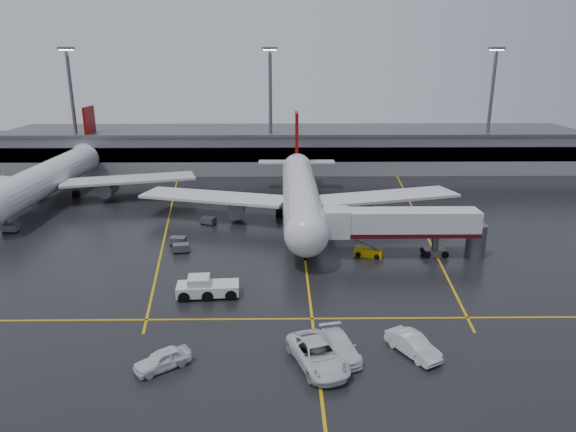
{
  "coord_description": "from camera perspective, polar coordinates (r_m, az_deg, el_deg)",
  "views": [
    {
      "loc": [
        -2.84,
        -65.93,
        23.48
      ],
      "look_at": [
        -2.0,
        -2.0,
        4.0
      ],
      "focal_mm": 32.56,
      "sensor_mm": 36.0,
      "label": 1
    }
  ],
  "objects": [
    {
      "name": "baggage_cart_b",
      "position": [
        69.51,
        -11.92,
        -2.63
      ],
      "size": [
        2.11,
        1.48,
        1.12
      ],
      "color": "#595B60",
      "rests_on": "ground"
    },
    {
      "name": "baggage_cart_a",
      "position": [
        66.87,
        -11.6,
        -3.4
      ],
      "size": [
        2.17,
        1.58,
        1.12
      ],
      "color": "#595B60",
      "rests_on": "ground"
    },
    {
      "name": "pushback_tractor",
      "position": [
        54.45,
        -8.93,
        -7.78
      ],
      "size": [
        6.47,
        3.15,
        2.25
      ],
      "color": "silver",
      "rests_on": "ground"
    },
    {
      "name": "apron_line_right",
      "position": [
        82.16,
        13.97,
        -0.17
      ],
      "size": [
        7.57,
        69.64,
        0.02
      ],
      "primitive_type": "cube",
      "rotation": [
        0.0,
        0.0,
        -0.1
      ],
      "color": "gold",
      "rests_on": "ground"
    },
    {
      "name": "light_mast_right",
      "position": [
        116.47,
        21.27,
        11.39
      ],
      "size": [
        3.0,
        1.2,
        25.45
      ],
      "color": "#595B60",
      "rests_on": "ground"
    },
    {
      "name": "baggage_cart_e",
      "position": [
        82.73,
        -28.03,
        -1.14
      ],
      "size": [
        2.07,
        1.41,
        1.12
      ],
      "color": "#595B60",
      "rests_on": "ground"
    },
    {
      "name": "belt_loader",
      "position": [
        65.09,
        8.8,
        -3.91
      ],
      "size": [
        3.73,
        2.56,
        2.18
      ],
      "color": "#C5A506",
      "rests_on": "ground"
    },
    {
      "name": "apron_line_stop",
      "position": [
        49.89,
        2.65,
        -11.14
      ],
      "size": [
        60.0,
        0.25,
        0.02
      ],
      "primitive_type": "cube",
      "color": "gold",
      "rests_on": "ground"
    },
    {
      "name": "light_mast_left",
      "position": [
        116.22,
        -22.47,
        11.25
      ],
      "size": [
        3.0,
        1.2,
        25.45
      ],
      "color": "#595B60",
      "rests_on": "ground"
    },
    {
      "name": "service_van_c",
      "position": [
        45.33,
        13.5,
        -13.52
      ],
      "size": [
        4.14,
        5.4,
        1.71
      ],
      "primitive_type": "imported",
      "rotation": [
        0.0,
        0.0,
        0.52
      ],
      "color": "silver",
      "rests_on": "ground"
    },
    {
      "name": "terminal",
      "position": [
        115.5,
        0.67,
        7.4
      ],
      "size": [
        122.0,
        19.0,
        8.6
      ],
      "color": "gray",
      "rests_on": "ground"
    },
    {
      "name": "apron_line_left",
      "position": [
        81.31,
        -12.9,
        -0.27
      ],
      "size": [
        9.99,
        69.35,
        0.02
      ],
      "primitive_type": "cube",
      "rotation": [
        0.0,
        0.0,
        0.14
      ],
      "color": "gold",
      "rests_on": "ground"
    },
    {
      "name": "jet_bridge",
      "position": [
        64.74,
        12.42,
        -1.04
      ],
      "size": [
        19.9,
        3.4,
        6.05
      ],
      "color": "silver",
      "rests_on": "ground"
    },
    {
      "name": "baggage_cart_c",
      "position": [
        77.24,
        -8.67,
        -0.47
      ],
      "size": [
        2.36,
        2.02,
        1.12
      ],
      "color": "#595B60",
      "rests_on": "ground"
    },
    {
      "name": "light_mast_mid",
      "position": [
        108.33,
        -1.94,
        12.17
      ],
      "size": [
        3.0,
        1.2,
        25.45
      ],
      "color": "#595B60",
      "rests_on": "ground"
    },
    {
      "name": "apron_line_centre",
      "position": [
        70.04,
        1.62,
        -2.64
      ],
      "size": [
        0.25,
        90.0,
        0.02
      ],
      "primitive_type": "cube",
      "color": "gold",
      "rests_on": "ground"
    },
    {
      "name": "service_van_d",
      "position": [
        43.59,
        -13.54,
        -14.97
      ],
      "size": [
        4.74,
        4.18,
        1.55
      ],
      "primitive_type": "imported",
      "rotation": [
        0.0,
        0.0,
        -0.93
      ],
      "color": "white",
      "rests_on": "ground"
    },
    {
      "name": "service_van_b",
      "position": [
        44.21,
        5.72,
        -13.99
      ],
      "size": [
        3.51,
        5.99,
        1.63
      ],
      "primitive_type": "imported",
      "rotation": [
        0.0,
        0.0,
        0.23
      ],
      "color": "white",
      "rests_on": "ground"
    },
    {
      "name": "ground",
      "position": [
        70.05,
        1.62,
        -2.65
      ],
      "size": [
        220.0,
        220.0,
        0.0
      ],
      "primitive_type": "plane",
      "color": "black",
      "rests_on": "ground"
    },
    {
      "name": "service_van_a",
      "position": [
        42.7,
        3.27,
        -14.89
      ],
      "size": [
        5.36,
        7.69,
        1.95
      ],
      "primitive_type": "imported",
      "rotation": [
        0.0,
        0.0,
        0.33
      ],
      "color": "white",
      "rests_on": "ground"
    },
    {
      "name": "second_airliner",
      "position": [
        97.9,
        -24.38,
        4.07
      ],
      "size": [
        48.8,
        45.6,
        14.1
      ],
      "color": "silver",
      "rests_on": "ground"
    },
    {
      "name": "main_airliner",
      "position": [
        78.1,
        1.36,
        2.65
      ],
      "size": [
        48.8,
        45.6,
        14.1
      ],
      "color": "silver",
      "rests_on": "ground"
    }
  ]
}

